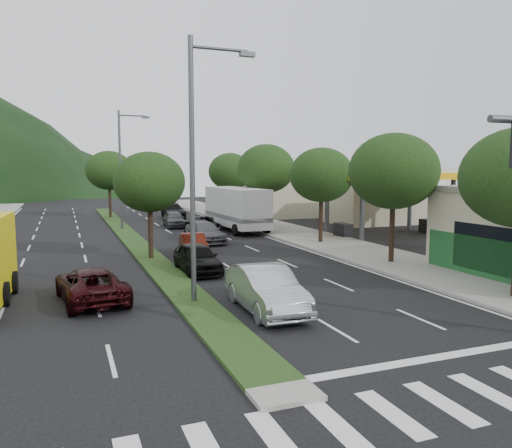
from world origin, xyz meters
name	(u,v)px	position (x,y,z in m)	size (l,w,h in m)	color
ground	(277,389)	(0.00, 0.00, 0.00)	(160.00, 160.00, 0.00)	black
sidewalk_right	(296,234)	(12.50, 25.00, 0.07)	(5.00, 90.00, 0.15)	gray
median	(129,237)	(0.00, 28.00, 0.06)	(1.60, 56.00, 0.12)	#1E3312
crosswalk	(317,429)	(0.00, -2.00, 0.01)	(19.00, 2.20, 0.01)	silver
gas_canopy	(389,176)	(19.00, 22.00, 4.65)	(12.20, 8.20, 5.25)	silver
bldg_right_far	(280,191)	(19.50, 44.00, 2.60)	(10.00, 16.00, 5.20)	beige
tree_r_b	(394,171)	(12.00, 12.00, 5.04)	(4.80, 4.80, 6.94)	black
tree_r_c	(321,175)	(12.00, 20.00, 4.75)	(4.40, 4.40, 6.48)	black
tree_r_d	(266,169)	(12.00, 30.00, 5.18)	(5.00, 5.00, 7.17)	black
tree_r_e	(230,172)	(12.00, 40.00, 4.89)	(4.60, 4.60, 6.71)	black
tree_med_near	(149,182)	(0.00, 18.00, 4.43)	(4.00, 4.00, 6.02)	black
tree_med_far	(109,170)	(0.00, 44.00, 5.01)	(4.80, 4.80, 6.94)	black
streetlight_near	(197,158)	(0.21, 8.00, 5.58)	(2.60, 0.25, 10.00)	#47494C
streetlight_mid	(123,164)	(0.21, 33.00, 5.58)	(2.60, 0.25, 10.00)	#47494C
sedan_silver	(266,289)	(2.20, 6.08, 0.82)	(1.73, 4.97, 1.64)	#B5B8BD
suv_maroon	(91,285)	(-3.66, 9.73, 0.68)	(2.25, 4.88, 1.36)	black
car_queue_a	(197,258)	(1.58, 13.60, 0.74)	(1.75, 4.34, 1.48)	black
car_queue_b	(205,232)	(4.68, 23.60, 0.71)	(1.99, 4.90, 1.42)	#4F4F54
car_queue_c	(193,245)	(2.61, 18.60, 0.65)	(1.37, 3.94, 1.30)	#4F160D
car_queue_d	(203,225)	(5.92, 28.60, 0.67)	(2.24, 4.85, 1.35)	black
car_queue_e	(174,219)	(4.59, 33.60, 0.72)	(1.70, 4.22, 1.44)	#47484C
car_queue_f	(173,211)	(6.21, 41.75, 0.75)	(2.10, 5.18, 1.50)	black
motorhome	(236,208)	(9.00, 29.30, 1.91)	(3.15, 9.39, 3.58)	silver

